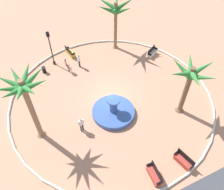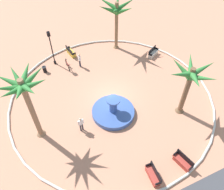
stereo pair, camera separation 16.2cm
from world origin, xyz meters
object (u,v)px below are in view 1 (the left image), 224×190
Objects in this scene: bench_west at (152,53)px; person_cyclist_photo at (81,124)px; palm_tree_near_fountain at (24,92)px; trash_bin at (44,70)px; palm_tree_mid_plaza at (115,12)px; bench_southeast at (70,53)px; fountain at (113,111)px; palm_tree_by_curb at (190,78)px; bench_east at (154,175)px; bicycle_red_frame at (67,65)px; bench_north at (183,161)px; lamppost at (50,46)px; person_cyclist_helmet at (79,60)px.

bench_west is 1.01× the size of person_cyclist_photo.
trash_bin is (-2.14, -7.85, -4.87)m from palm_tree_near_fountain.
bench_southeast is (5.45, -0.79, -4.26)m from palm_tree_mid_plaza.
palm_tree_by_curb reaches higher than fountain.
palm_tree_near_fountain is 4.04× the size of bench_east.
palm_tree_mid_plaza reaches higher than bicycle_red_frame.
palm_tree_near_fountain is at bearing -17.03° from person_cyclist_photo.
bench_north is 17.13m from lamppost.
bench_east is 16.42m from lamppost.
person_cyclist_helmet reaches higher than bench_east.
person_cyclist_photo is (0.19, 9.85, -1.53)m from lamppost.
bench_north reaches higher than trash_bin.
palm_tree_mid_plaza is 3.56× the size of bench_southeast.
fountain reaches higher than person_cyclist_helmet.
lamppost reaches higher than bench_north.
bench_west is 0.97× the size of person_cyclist_helmet.
lamppost is at bearing -72.03° from fountain.
palm_tree_near_fountain is 3.93× the size of bench_north.
bench_north is at bearing 56.16° from palm_tree_by_curb.
palm_tree_by_curb is (-12.27, 2.70, -1.20)m from palm_tree_near_fountain.
palm_tree_by_curb is 3.30× the size of person_cyclist_photo.
bicycle_red_frame is at bearing 130.55° from lamppost.
fountain is 10.03m from lamppost.
palm_tree_by_curb is at bearing 122.70° from person_cyclist_helmet.
person_cyclist_photo is (2.33, 10.63, 0.56)m from bench_southeast.
bench_north is 1.00× the size of person_cyclist_helmet.
person_cyclist_helmet is at bearing -11.02° from bench_west.
lamppost is at bearing -91.10° from person_cyclist_photo.
bench_east is at bearing 106.89° from trash_bin.
trash_bin is at bearing -46.14° from palm_tree_by_curb.
trash_bin is (3.51, 1.77, 0.04)m from bench_southeast.
palm_tree_near_fountain reaches higher than fountain.
fountain is at bearing 94.97° from bench_southeast.
bench_southeast is (0.88, -10.10, 0.05)m from fountain.
bench_west and bench_north have the same top height.
palm_tree_near_fountain reaches higher than person_cyclist_helmet.
palm_tree_by_curb is at bearing 118.28° from bench_southeast.
bench_southeast reaches higher than bicycle_red_frame.
bench_west is at bearing 154.83° from bench_southeast.
bench_north is (2.98, 4.45, -3.71)m from palm_tree_by_curb.
person_cyclist_photo is (1.31, 8.54, 0.53)m from bicycle_red_frame.
palm_tree_mid_plaza is 6.96m from bench_southeast.
fountain is at bearing 37.48° from bench_west.
person_cyclist_photo reaches higher than trash_bin.
fountain is 7.69m from person_cyclist_helmet.
palm_tree_mid_plaza is 3.54× the size of bench_north.
bicycle_red_frame is (4.66, -14.67, 0.04)m from bench_north.
bench_north is 1.01× the size of bench_southeast.
lamppost is 3.32m from person_cyclist_helmet.
palm_tree_by_curb is 12.13m from person_cyclist_helmet.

